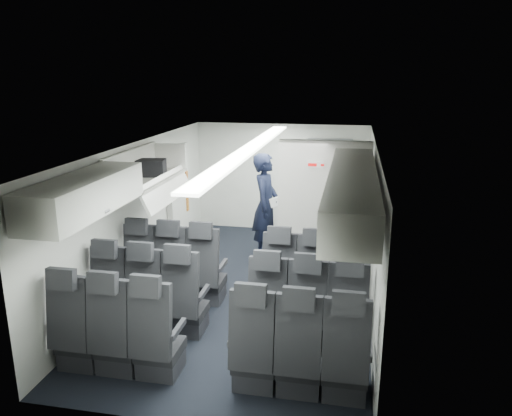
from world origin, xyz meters
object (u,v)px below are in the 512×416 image
at_px(seat_row_mid, 226,308).
at_px(seat_row_rear, 205,347).
at_px(galley_unit, 328,189).
at_px(seat_row_front, 243,278).
at_px(carry_on_bag, 151,168).
at_px(flight_attendant, 266,206).
at_px(boarding_door, 179,197).

height_order(seat_row_mid, seat_row_rear, same).
bearing_deg(seat_row_mid, galley_unit, 77.12).
height_order(seat_row_front, seat_row_rear, same).
bearing_deg(carry_on_bag, galley_unit, 39.64).
xyz_separation_m(seat_row_rear, galley_unit, (0.95, 5.05, 0.55)).
bearing_deg(seat_row_rear, flight_attendant, 90.52).
bearing_deg(galley_unit, seat_row_front, -106.28).
bearing_deg(boarding_door, galley_unit, 24.28).
xyz_separation_m(seat_row_front, seat_row_mid, (0.00, -0.90, 0.00)).
bearing_deg(seat_row_rear, seat_row_mid, 90.00).
xyz_separation_m(seat_row_front, boarding_door, (-1.64, 2.09, 0.55)).
relative_size(seat_row_mid, seat_row_rear, 1.00).
xyz_separation_m(boarding_door, flight_attendant, (1.60, -0.12, -0.05)).
relative_size(seat_row_mid, flight_attendant, 1.83).
bearing_deg(seat_row_rear, carry_on_bag, 122.38).
height_order(seat_row_mid, flight_attendant, flight_attendant).
relative_size(seat_row_front, seat_row_rear, 1.00).
xyz_separation_m(seat_row_mid, boarding_door, (-1.64, 2.99, 0.55)).
relative_size(seat_row_rear, flight_attendant, 1.83).
bearing_deg(galley_unit, flight_attendant, -127.47).
bearing_deg(flight_attendant, seat_row_mid, -174.81).
bearing_deg(seat_row_rear, boarding_door, 112.87).
xyz_separation_m(seat_row_rear, boarding_door, (-1.64, 3.89, 0.55)).
bearing_deg(seat_row_rear, galley_unit, 79.35).
bearing_deg(seat_row_front, seat_row_mid, -90.00).
distance_m(seat_row_mid, carry_on_bag, 2.44).
bearing_deg(boarding_door, seat_row_mid, -61.23).
xyz_separation_m(seat_row_mid, seat_row_rear, (0.00, -0.90, 0.00)).
relative_size(galley_unit, flight_attendant, 1.05).
relative_size(seat_row_rear, boarding_door, 1.79).
height_order(boarding_door, carry_on_bag, carry_on_bag).
bearing_deg(boarding_door, carry_on_bag, -83.14).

